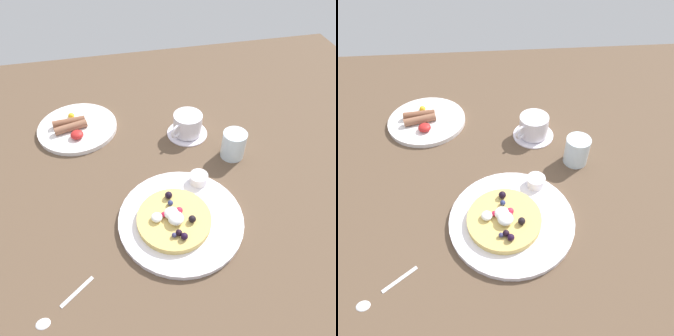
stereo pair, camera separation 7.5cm
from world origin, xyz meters
TOP-DOWN VIEW (x-y plane):
  - ground_plane at (0.00, 0.00)cm, footprint 186.00×145.48cm
  - pancake_plate at (5.04, -14.84)cm, footprint 29.86×29.86cm
  - pancake_with_berries at (3.13, -15.63)cm, footprint 17.44×17.44cm
  - syrup_ramekin at (12.22, -4.71)cm, footprint 4.77×4.77cm
  - breakfast_plate at (-18.45, 25.39)cm, footprint 24.34×24.34cm
  - fried_breakfast at (-20.00, 25.18)cm, footprint 10.55×15.24cm
  - coffee_saucer at (14.63, 16.29)cm, footprint 12.40×12.40cm
  - coffee_cup at (14.51, 16.20)cm, footprint 10.56×9.25cm
  - teaspoon at (-23.97, -30.52)cm, footprint 11.43×8.84cm
  - water_glass at (24.85, 4.32)cm, footprint 6.72×6.72cm

SIDE VIEW (x-z plane):
  - ground_plane at x=0.00cm, z-range -3.00..0.00cm
  - teaspoon at x=-23.97cm, z-range -0.05..0.55cm
  - coffee_saucer at x=14.63cm, z-range 0.00..0.71cm
  - breakfast_plate at x=-18.45cm, z-range 0.00..1.37cm
  - pancake_plate at x=5.04cm, z-range 0.00..1.40cm
  - fried_breakfast at x=-20.00cm, z-range 1.09..3.67cm
  - pancake_with_berries at x=3.13cm, z-range 0.59..4.46cm
  - syrup_ramekin at x=12.22cm, z-range 1.44..3.95cm
  - coffee_cup at x=14.51cm, z-range 0.82..7.18cm
  - water_glass at x=24.85cm, z-range 0.00..8.08cm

